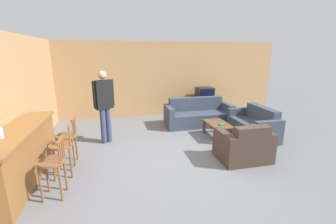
{
  "coord_description": "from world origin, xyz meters",
  "views": [
    {
      "loc": [
        -1.25,
        -4.21,
        2.2
      ],
      "look_at": [
        -0.09,
        0.8,
        0.85
      ],
      "focal_mm": 24.0,
      "sensor_mm": 36.0,
      "label": 1
    }
  ],
  "objects_px": {
    "bar_chair_near": "(53,165)",
    "bar_chair_mid": "(62,149)",
    "armchair_near": "(244,146)",
    "couch_far": "(198,115)",
    "tv": "(205,94)",
    "tv_unit": "(204,108)",
    "book_on_table": "(222,124)",
    "person_by_window": "(104,103)",
    "loveseat_right": "(254,125)",
    "bottle": "(0,132)",
    "bar_chair_far": "(67,139)",
    "coffee_table": "(218,126)"
  },
  "relations": [
    {
      "from": "tv",
      "to": "loveseat_right",
      "type": "bearing_deg",
      "value": -78.03
    },
    {
      "from": "couch_far",
      "to": "coffee_table",
      "type": "height_order",
      "value": "couch_far"
    },
    {
      "from": "bar_chair_mid",
      "to": "loveseat_right",
      "type": "distance_m",
      "value": 4.73
    },
    {
      "from": "bar_chair_far",
      "to": "bottle",
      "type": "xyz_separation_m",
      "value": [
        -0.71,
        -0.93,
        0.54
      ]
    },
    {
      "from": "couch_far",
      "to": "person_by_window",
      "type": "relative_size",
      "value": 1.14
    },
    {
      "from": "book_on_table",
      "to": "person_by_window",
      "type": "relative_size",
      "value": 0.1
    },
    {
      "from": "tv",
      "to": "bottle",
      "type": "bearing_deg",
      "value": -141.52
    },
    {
      "from": "coffee_table",
      "to": "person_by_window",
      "type": "height_order",
      "value": "person_by_window"
    },
    {
      "from": "bar_chair_mid",
      "to": "couch_far",
      "type": "bearing_deg",
      "value": 33.89
    },
    {
      "from": "loveseat_right",
      "to": "tv_unit",
      "type": "height_order",
      "value": "loveseat_right"
    },
    {
      "from": "bar_chair_far",
      "to": "tv",
      "type": "xyz_separation_m",
      "value": [
        4.11,
        2.9,
        0.24
      ]
    },
    {
      "from": "couch_far",
      "to": "bottle",
      "type": "bearing_deg",
      "value": -146.49
    },
    {
      "from": "tv",
      "to": "bottle",
      "type": "xyz_separation_m",
      "value": [
        -4.82,
        -3.83,
        0.3
      ]
    },
    {
      "from": "person_by_window",
      "to": "bottle",
      "type": "bearing_deg",
      "value": -126.31
    },
    {
      "from": "bar_chair_near",
      "to": "couch_far",
      "type": "xyz_separation_m",
      "value": [
        3.47,
        2.97,
        -0.23
      ]
    },
    {
      "from": "tv_unit",
      "to": "book_on_table",
      "type": "distance_m",
      "value": 2.47
    },
    {
      "from": "tv_unit",
      "to": "couch_far",
      "type": "bearing_deg",
      "value": -120.87
    },
    {
      "from": "coffee_table",
      "to": "tv_unit",
      "type": "height_order",
      "value": "tv_unit"
    },
    {
      "from": "bar_chair_near",
      "to": "book_on_table",
      "type": "bearing_deg",
      "value": 23.95
    },
    {
      "from": "loveseat_right",
      "to": "coffee_table",
      "type": "distance_m",
      "value": 1.02
    },
    {
      "from": "bar_chair_far",
      "to": "coffee_table",
      "type": "distance_m",
      "value": 3.65
    },
    {
      "from": "bar_chair_near",
      "to": "coffee_table",
      "type": "distance_m",
      "value": 4.01
    },
    {
      "from": "armchair_near",
      "to": "tv",
      "type": "relative_size",
      "value": 1.82
    },
    {
      "from": "bar_chair_near",
      "to": "couch_far",
      "type": "distance_m",
      "value": 4.58
    },
    {
      "from": "bar_chair_mid",
      "to": "bar_chair_far",
      "type": "relative_size",
      "value": 1.0
    },
    {
      "from": "bar_chair_mid",
      "to": "bar_chair_far",
      "type": "distance_m",
      "value": 0.5
    },
    {
      "from": "coffee_table",
      "to": "tv",
      "type": "xyz_separation_m",
      "value": [
        0.52,
        2.25,
        0.43
      ]
    },
    {
      "from": "coffee_table",
      "to": "bar_chair_far",
      "type": "bearing_deg",
      "value": -169.86
    },
    {
      "from": "bottle",
      "to": "book_on_table",
      "type": "xyz_separation_m",
      "value": [
        4.33,
        1.41,
        -0.65
      ]
    },
    {
      "from": "bar_chair_far",
      "to": "armchair_near",
      "type": "xyz_separation_m",
      "value": [
        3.56,
        -0.68,
        -0.23
      ]
    },
    {
      "from": "coffee_table",
      "to": "bottle",
      "type": "distance_m",
      "value": 4.63
    },
    {
      "from": "bar_chair_far",
      "to": "tv_unit",
      "type": "relative_size",
      "value": 0.91
    },
    {
      "from": "armchair_near",
      "to": "tv_unit",
      "type": "relative_size",
      "value": 0.98
    },
    {
      "from": "couch_far",
      "to": "person_by_window",
      "type": "distance_m",
      "value": 2.98
    },
    {
      "from": "bar_chair_near",
      "to": "bar_chair_mid",
      "type": "xyz_separation_m",
      "value": [
        -0.0,
        0.64,
        0.0
      ]
    },
    {
      "from": "tv_unit",
      "to": "bottle",
      "type": "relative_size",
      "value": 4.65
    },
    {
      "from": "tv_unit",
      "to": "bar_chair_near",
      "type": "bearing_deg",
      "value": -135.54
    },
    {
      "from": "tv",
      "to": "person_by_window",
      "type": "relative_size",
      "value": 0.32
    },
    {
      "from": "coffee_table",
      "to": "book_on_table",
      "type": "height_order",
      "value": "book_on_table"
    },
    {
      "from": "couch_far",
      "to": "tv",
      "type": "xyz_separation_m",
      "value": [
        0.64,
        1.06,
        0.47
      ]
    },
    {
      "from": "book_on_table",
      "to": "bar_chair_far",
      "type": "bearing_deg",
      "value": -172.5
    },
    {
      "from": "coffee_table",
      "to": "person_by_window",
      "type": "relative_size",
      "value": 0.5
    },
    {
      "from": "bar_chair_far",
      "to": "couch_far",
      "type": "relative_size",
      "value": 0.47
    },
    {
      "from": "bar_chair_mid",
      "to": "person_by_window",
      "type": "xyz_separation_m",
      "value": [
        0.71,
        1.5,
        0.5
      ]
    },
    {
      "from": "bar_chair_far",
      "to": "tv_unit",
      "type": "bearing_deg",
      "value": 35.19
    },
    {
      "from": "loveseat_right",
      "to": "couch_far",
      "type": "bearing_deg",
      "value": 131.39
    },
    {
      "from": "bar_chair_far",
      "to": "bottle",
      "type": "relative_size",
      "value": 4.24
    },
    {
      "from": "armchair_near",
      "to": "bar_chair_mid",
      "type": "bearing_deg",
      "value": 177.15
    },
    {
      "from": "armchair_near",
      "to": "book_on_table",
      "type": "bearing_deg",
      "value": 86.73
    },
    {
      "from": "coffee_table",
      "to": "tv",
      "type": "height_order",
      "value": "tv"
    }
  ]
}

